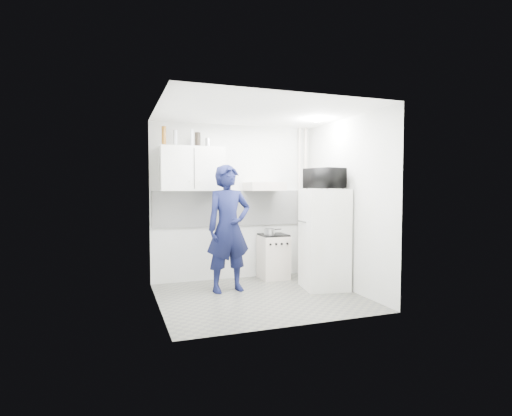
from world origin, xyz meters
name	(u,v)px	position (x,y,z in m)	size (l,w,h in m)	color
floor	(260,297)	(0.00, 0.00, 0.00)	(2.80, 2.80, 0.00)	#5E5E50
ceiling	(260,112)	(0.00, 0.00, 2.60)	(2.80, 2.80, 0.00)	white
wall_back	(234,202)	(0.00, 1.25, 1.30)	(2.80, 2.80, 0.00)	silver
wall_left	(158,207)	(-1.40, 0.00, 1.30)	(2.60, 2.60, 0.00)	silver
wall_right	(346,204)	(1.40, 0.00, 1.30)	(2.60, 2.60, 0.00)	silver
person	(229,228)	(-0.33, 0.46, 0.95)	(0.69, 0.45, 1.89)	#0E1235
stove	(273,257)	(0.62, 1.00, 0.37)	(0.46, 0.46, 0.73)	beige
fridge	(324,239)	(1.10, 0.13, 0.76)	(0.63, 0.63, 1.53)	white
stove_top	(273,235)	(0.62, 1.00, 0.75)	(0.44, 0.44, 0.03)	black
saucepan	(269,231)	(0.53, 0.99, 0.81)	(0.18, 0.18, 0.10)	silver
microwave	(325,179)	(1.10, 0.13, 1.69)	(0.39, 0.57, 0.32)	black
bottle_a	(164,136)	(-1.19, 1.07, 2.35)	(0.07, 0.07, 0.30)	brown
bottle_b	(175,138)	(-1.01, 1.07, 2.32)	(0.06, 0.06, 0.24)	#B2B7BC
bottle_d	(192,138)	(-0.75, 1.07, 2.33)	(0.06, 0.06, 0.27)	#B2B7BC
canister_a	(198,140)	(-0.66, 1.07, 2.31)	(0.09, 0.09, 0.23)	black
canister_b	(208,143)	(-0.50, 1.07, 2.27)	(0.08, 0.08, 0.15)	silver
upper_cabinet	(192,169)	(-0.75, 1.07, 1.85)	(1.00, 0.35, 0.70)	white
range_hood	(264,186)	(0.45, 1.00, 1.57)	(0.60, 0.50, 0.14)	beige
backsplash	(235,208)	(0.00, 1.24, 1.20)	(2.74, 0.03, 0.60)	white
pipe_a	(305,202)	(1.30, 1.17, 1.30)	(0.05, 0.05, 2.60)	beige
pipe_b	(299,202)	(1.18, 1.17, 1.30)	(0.04, 0.04, 2.60)	beige
ceiling_spot_fixture	(317,121)	(1.00, 0.20, 2.57)	(0.10, 0.10, 0.02)	white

